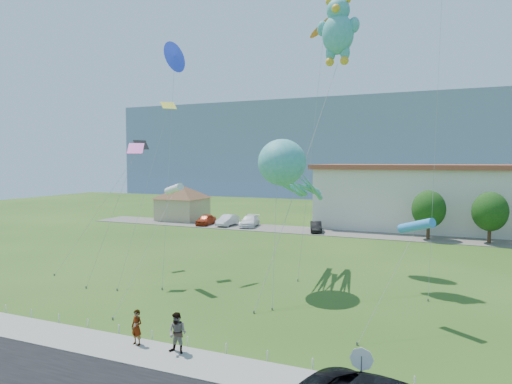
% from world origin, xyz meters
% --- Properties ---
extents(ground, '(160.00, 160.00, 0.00)m').
position_xyz_m(ground, '(0.00, 0.00, 0.00)').
color(ground, '#284914').
rests_on(ground, ground).
extents(sidewalk, '(80.00, 2.50, 0.10)m').
position_xyz_m(sidewalk, '(0.00, -2.75, 0.05)').
color(sidewalk, gray).
rests_on(sidewalk, ground).
extents(parking_strip, '(70.00, 6.00, 0.06)m').
position_xyz_m(parking_strip, '(0.00, 35.00, 0.03)').
color(parking_strip, '#59544C').
rests_on(parking_strip, ground).
extents(hill_ridge, '(160.00, 50.00, 25.00)m').
position_xyz_m(hill_ridge, '(0.00, 120.00, 12.50)').
color(hill_ridge, gray).
rests_on(hill_ridge, ground).
extents(pavilion, '(9.20, 9.20, 5.00)m').
position_xyz_m(pavilion, '(-24.00, 38.00, 3.02)').
color(pavilion, tan).
rests_on(pavilion, ground).
extents(stop_sign, '(0.80, 0.07, 2.50)m').
position_xyz_m(stop_sign, '(9.50, -4.21, 1.87)').
color(stop_sign, slate).
rests_on(stop_sign, ground).
extents(rope_fence, '(26.05, 0.05, 0.50)m').
position_xyz_m(rope_fence, '(0.00, -1.30, 0.25)').
color(rope_fence, white).
rests_on(rope_fence, ground).
extents(tree_near, '(3.60, 3.60, 5.47)m').
position_xyz_m(tree_near, '(10.00, 34.00, 3.39)').
color(tree_near, '#3F2B19').
rests_on(tree_near, ground).
extents(tree_mid, '(3.60, 3.60, 5.47)m').
position_xyz_m(tree_mid, '(16.00, 34.00, 3.39)').
color(tree_mid, '#3F2B19').
rests_on(tree_mid, ground).
extents(pedestrian_left, '(0.65, 0.47, 1.65)m').
position_xyz_m(pedestrian_left, '(-1.20, -2.19, 0.92)').
color(pedestrian_left, gray).
rests_on(pedestrian_left, sidewalk).
extents(pedestrian_right, '(0.90, 0.70, 1.82)m').
position_xyz_m(pedestrian_right, '(1.05, -2.24, 1.01)').
color(pedestrian_right, gray).
rests_on(pedestrian_right, sidewalk).
extents(parked_car_red, '(2.04, 4.24, 1.39)m').
position_xyz_m(parked_car_red, '(-18.18, 34.53, 0.76)').
color(parked_car_red, '#AD3315').
rests_on(parked_car_red, parking_strip).
extents(parked_car_silver, '(1.57, 4.37, 1.44)m').
position_xyz_m(parked_car_silver, '(-15.09, 34.93, 0.78)').
color(parked_car_silver, silver).
rests_on(parked_car_silver, parking_strip).
extents(parked_car_white, '(2.88, 5.20, 1.43)m').
position_xyz_m(parked_car_white, '(-12.05, 35.30, 0.77)').
color(parked_car_white, white).
rests_on(parked_car_white, parking_strip).
extents(parked_car_black, '(2.44, 4.05, 1.26)m').
position_xyz_m(parked_car_black, '(-2.79, 34.31, 0.69)').
color(parked_car_black, black).
rests_on(parked_car_black, parking_strip).
extents(octopus_kite, '(3.13, 11.29, 10.13)m').
position_xyz_m(octopus_kite, '(1.65, 10.90, 7.90)').
color(octopus_kite, teal).
rests_on(octopus_kite, ground).
extents(teddy_bear_kite, '(3.85, 11.43, 20.65)m').
position_xyz_m(teddy_bear_kite, '(4.22, 14.56, 18.28)').
color(teddy_bear_kite, teal).
rests_on(teddy_bear_kite, ground).
extents(small_kite_cyan, '(2.54, 5.33, 5.68)m').
position_xyz_m(small_kite_cyan, '(10.45, 6.10, 5.21)').
color(small_kite_cyan, '#2F86D7').
rests_on(small_kite_cyan, ground).
extents(small_kite_black, '(4.20, 6.88, 10.44)m').
position_xyz_m(small_kite_black, '(-12.20, 11.65, 8.88)').
color(small_kite_black, black).
rests_on(small_kite_black, ground).
extents(small_kite_yellow, '(1.29, 7.57, 13.47)m').
position_xyz_m(small_kite_yellow, '(-8.53, 10.80, 11.41)').
color(small_kite_yellow, yellow).
rests_on(small_kite_yellow, ground).
extents(small_kite_white, '(1.10, 8.53, 7.16)m').
position_xyz_m(small_kite_white, '(-5.48, 7.52, 6.67)').
color(small_kite_white, white).
rests_on(small_kite_white, ground).
extents(small_kite_blue, '(3.49, 6.48, 17.54)m').
position_xyz_m(small_kite_blue, '(-8.07, 11.81, 16.46)').
color(small_kite_blue, blue).
rests_on(small_kite_blue, ground).
extents(small_kite_orange, '(1.80, 7.81, 20.67)m').
position_xyz_m(small_kite_orange, '(2.07, 18.71, 19.45)').
color(small_kite_orange, orange).
rests_on(small_kite_orange, ground).
extents(small_kite_pink, '(2.48, 3.98, 9.98)m').
position_xyz_m(small_kite_pink, '(-8.94, 7.37, 8.58)').
color(small_kite_pink, '#EB34AF').
rests_on(small_kite_pink, ground).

